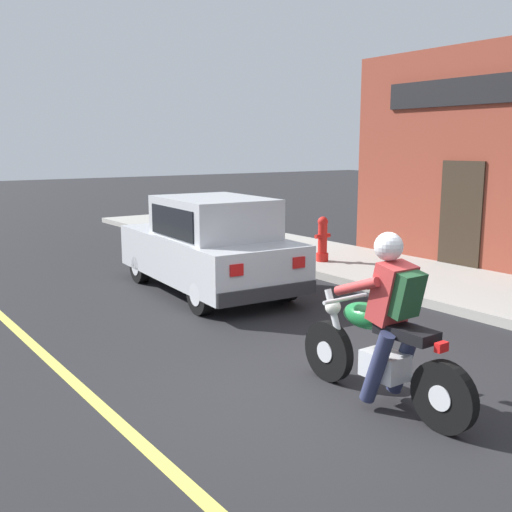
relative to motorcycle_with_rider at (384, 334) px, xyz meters
The scene contains 6 objects.
ground_plane 0.91m from the motorcycle_with_rider, 123.60° to the left, with size 80.00×80.00×0.00m, color black.
sidewalk_curb 5.64m from the motorcycle_with_rider, 38.73° to the left, with size 2.60×22.00×0.14m, color #9E9B93.
lane_stripe 4.17m from the motorcycle_with_rider, 121.36° to the left, with size 0.12×19.80×0.01m, color #D1C64C.
motorcycle_with_rider is the anchor object (origin of this frame).
car_hatchback 4.77m from the motorcycle_with_rider, 77.85° to the left, with size 1.93×3.90×1.57m.
fire_hydrant 6.32m from the motorcycle_with_rider, 52.77° to the left, with size 0.36×0.24×0.88m.
Camera 1 is at (-3.68, -4.06, 2.36)m, focal length 42.00 mm.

